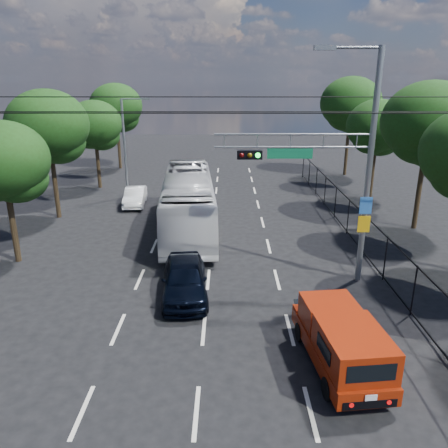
{
  "coord_description": "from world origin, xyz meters",
  "views": [
    {
      "loc": [
        0.77,
        -9.29,
        8.3
      ],
      "look_at": [
        0.69,
        7.24,
        2.8
      ],
      "focal_mm": 35.0,
      "sensor_mm": 36.0,
      "label": 1
    }
  ],
  "objects_px": {
    "signal_mast": "(340,160)",
    "white_van": "(135,196)",
    "white_bus": "(188,201)",
    "navy_hatchback": "(185,279)",
    "red_pickup": "(341,340)"
  },
  "relations": [
    {
      "from": "red_pickup",
      "to": "white_van",
      "type": "relative_size",
      "value": 1.3
    },
    {
      "from": "navy_hatchback",
      "to": "white_bus",
      "type": "relative_size",
      "value": 0.38
    },
    {
      "from": "white_van",
      "to": "navy_hatchback",
      "type": "bearing_deg",
      "value": -75.18
    },
    {
      "from": "white_bus",
      "to": "red_pickup",
      "type": "bearing_deg",
      "value": -71.15
    },
    {
      "from": "white_bus",
      "to": "white_van",
      "type": "relative_size",
      "value": 3.13
    },
    {
      "from": "navy_hatchback",
      "to": "white_bus",
      "type": "distance_m",
      "value": 8.41
    },
    {
      "from": "red_pickup",
      "to": "white_van",
      "type": "bearing_deg",
      "value": 118.52
    },
    {
      "from": "signal_mast",
      "to": "white_bus",
      "type": "relative_size",
      "value": 0.81
    },
    {
      "from": "navy_hatchback",
      "to": "white_bus",
      "type": "xyz_separation_m",
      "value": [
        -0.52,
        8.34,
        0.88
      ]
    },
    {
      "from": "signal_mast",
      "to": "white_van",
      "type": "relative_size",
      "value": 2.54
    },
    {
      "from": "navy_hatchback",
      "to": "white_van",
      "type": "height_order",
      "value": "navy_hatchback"
    },
    {
      "from": "red_pickup",
      "to": "navy_hatchback",
      "type": "height_order",
      "value": "red_pickup"
    },
    {
      "from": "white_bus",
      "to": "white_van",
      "type": "xyz_separation_m",
      "value": [
        -4.1,
        4.93,
        -1.01
      ]
    },
    {
      "from": "navy_hatchback",
      "to": "red_pickup",
      "type": "bearing_deg",
      "value": -47.27
    },
    {
      "from": "white_van",
      "to": "red_pickup",
      "type": "bearing_deg",
      "value": -65.85
    }
  ]
}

